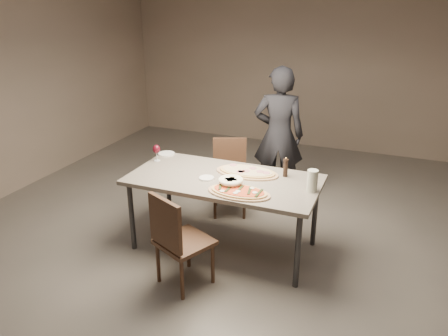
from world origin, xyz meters
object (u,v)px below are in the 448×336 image
at_px(dining_table, 224,183).
at_px(pepper_mill_left, 286,168).
at_px(zucchini_pizza, 239,192).
at_px(diner, 279,135).
at_px(bread_basket, 231,182).
at_px(chair_far, 230,172).
at_px(chair_near, 176,237).
at_px(carafe, 312,181).
at_px(ham_pizza, 247,172).

bearing_deg(dining_table, pepper_mill_left, 25.46).
height_order(zucchini_pizza, diner, diner).
height_order(zucchini_pizza, bread_basket, bread_basket).
distance_m(bread_basket, diner, 1.47).
bearing_deg(pepper_mill_left, chair_far, 145.05).
bearing_deg(chair_near, chair_far, 119.60).
xyz_separation_m(carafe, chair_far, (-1.08, 0.79, -0.37)).
distance_m(carafe, diner, 1.45).
bearing_deg(diner, zucchini_pizza, 79.98).
xyz_separation_m(dining_table, diner, (0.17, 1.30, 0.12)).
height_order(pepper_mill_left, chair_near, pepper_mill_left).
xyz_separation_m(dining_table, pepper_mill_left, (0.53, 0.25, 0.15)).
bearing_deg(carafe, diner, 117.04).
height_order(dining_table, ham_pizza, ham_pizza).
bearing_deg(bread_basket, chair_near, -114.34).
bearing_deg(zucchini_pizza, diner, 94.04).
bearing_deg(dining_table, diner, 82.47).
height_order(ham_pizza, chair_far, chair_far).
height_order(dining_table, pepper_mill_left, pepper_mill_left).
bearing_deg(chair_near, carafe, 63.28).
height_order(dining_table, chair_far, chair_far).
bearing_deg(ham_pizza, pepper_mill_left, 4.30).
xyz_separation_m(pepper_mill_left, diner, (-0.36, 1.05, -0.02)).
height_order(zucchini_pizza, pepper_mill_left, pepper_mill_left).
bearing_deg(chair_near, dining_table, 105.31).
distance_m(pepper_mill_left, carafe, 0.39).
bearing_deg(carafe, pepper_mill_left, 141.61).
relative_size(zucchini_pizza, chair_near, 0.65).
height_order(dining_table, bread_basket, bread_basket).
bearing_deg(chair_near, bread_basket, 90.52).
xyz_separation_m(chair_near, chair_far, (-0.13, 1.54, -0.01)).
distance_m(zucchini_pizza, carafe, 0.65).
height_order(ham_pizza, bread_basket, bread_basket).
bearing_deg(carafe, chair_near, -141.58).
distance_m(carafe, chair_near, 1.27).
bearing_deg(bread_basket, chair_far, 111.88).
height_order(dining_table, carafe, carafe).
relative_size(dining_table, diner, 1.10).
distance_m(pepper_mill_left, chair_near, 1.24).
bearing_deg(chair_far, diner, -151.86).
bearing_deg(dining_table, chair_far, 107.63).
bearing_deg(chair_near, diner, 106.59).
height_order(chair_near, diner, diner).
bearing_deg(zucchini_pizza, chair_near, -128.15).
bearing_deg(carafe, ham_pizza, 165.27).
relative_size(bread_basket, chair_near, 0.26).
xyz_separation_m(zucchini_pizza, chair_near, (-0.38, -0.47, -0.28)).
relative_size(dining_table, chair_far, 2.12).
bearing_deg(zucchini_pizza, carafe, 28.01).
height_order(carafe, chair_near, carafe).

